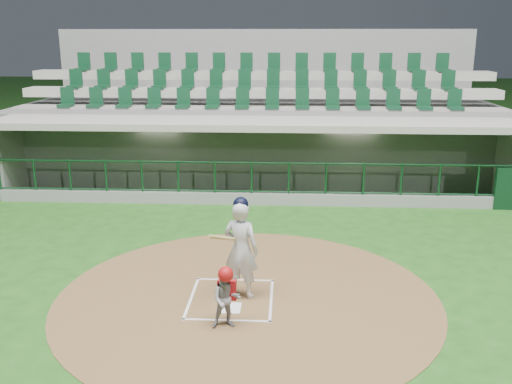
% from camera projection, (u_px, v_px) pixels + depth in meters
% --- Properties ---
extents(ground, '(120.00, 120.00, 0.00)m').
position_uv_depth(ground, '(233.00, 292.00, 10.95)').
color(ground, '#1B4C15').
rests_on(ground, ground).
extents(dirt_circle, '(7.20, 7.20, 0.01)m').
position_uv_depth(dirt_circle, '(247.00, 297.00, 10.74)').
color(dirt_circle, brown).
rests_on(dirt_circle, ground).
extents(home_plate, '(0.43, 0.43, 0.02)m').
position_uv_depth(home_plate, '(229.00, 308.00, 10.27)').
color(home_plate, white).
rests_on(home_plate, dirt_circle).
extents(batter_box_chalk, '(1.55, 1.80, 0.01)m').
position_uv_depth(batter_box_chalk, '(231.00, 298.00, 10.66)').
color(batter_box_chalk, white).
rests_on(batter_box_chalk, ground).
extents(dugout_structure, '(16.40, 3.70, 3.00)m').
position_uv_depth(dugout_structure, '(260.00, 159.00, 18.23)').
color(dugout_structure, gray).
rests_on(dugout_structure, ground).
extents(seating_deck, '(17.00, 6.72, 5.15)m').
position_uv_depth(seating_deck, '(260.00, 130.00, 21.08)').
color(seating_deck, slate).
rests_on(seating_deck, ground).
extents(batter, '(0.94, 0.97, 1.94)m').
position_uv_depth(batter, '(241.00, 248.00, 10.54)').
color(batter, silver).
rests_on(batter, dirt_circle).
extents(catcher, '(0.55, 0.46, 1.09)m').
position_uv_depth(catcher, '(226.00, 297.00, 9.50)').
color(catcher, gray).
rests_on(catcher, dirt_circle).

